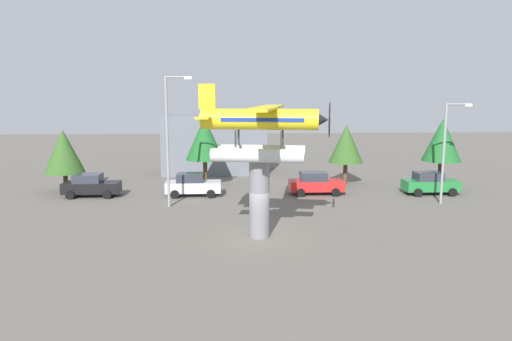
% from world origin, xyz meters
% --- Properties ---
extents(ground_plane, '(140.00, 140.00, 0.00)m').
position_xyz_m(ground_plane, '(0.00, 0.00, 0.00)').
color(ground_plane, '#605B54').
extents(display_pedestal, '(1.10, 1.10, 4.27)m').
position_xyz_m(display_pedestal, '(0.00, 0.00, 2.13)').
color(display_pedestal, slate).
rests_on(display_pedestal, ground).
extents(floatplane_monument, '(7.13, 10.42, 4.00)m').
position_xyz_m(floatplane_monument, '(0.13, -0.02, 5.94)').
color(floatplane_monument, silver).
rests_on(floatplane_monument, display_pedestal).
extents(car_near_black, '(4.20, 2.02, 1.76)m').
position_xyz_m(car_near_black, '(-12.16, 11.04, 0.88)').
color(car_near_black, black).
rests_on(car_near_black, ground).
extents(car_mid_silver, '(4.20, 2.02, 1.76)m').
position_xyz_m(car_mid_silver, '(-4.41, 10.85, 0.88)').
color(car_mid_silver, silver).
rests_on(car_mid_silver, ground).
extents(car_far_red, '(4.20, 2.02, 1.76)m').
position_xyz_m(car_far_red, '(5.14, 10.84, 0.88)').
color(car_far_red, red).
rests_on(car_far_red, ground).
extents(car_distant_green, '(4.20, 2.02, 1.76)m').
position_xyz_m(car_distant_green, '(14.08, 10.32, 0.88)').
color(car_distant_green, '#237A38').
rests_on(car_distant_green, ground).
extents(streetlight_primary, '(1.84, 0.28, 8.97)m').
position_xyz_m(streetlight_primary, '(-5.61, 7.36, 5.14)').
color(streetlight_primary, gray).
rests_on(streetlight_primary, ground).
extents(streetlight_secondary, '(1.84, 0.28, 7.16)m').
position_xyz_m(streetlight_secondary, '(13.72, 7.14, 4.20)').
color(streetlight_secondary, gray).
rests_on(streetlight_secondary, ground).
extents(storefront_building, '(10.06, 5.32, 5.76)m').
position_xyz_m(storefront_building, '(-2.98, 22.00, 2.88)').
color(storefront_building, slate).
rests_on(storefront_building, ground).
extents(tree_west, '(3.15, 3.15, 5.02)m').
position_xyz_m(tree_west, '(-14.76, 13.22, 3.26)').
color(tree_west, brown).
rests_on(tree_west, ground).
extents(tree_east, '(3.25, 3.25, 5.86)m').
position_xyz_m(tree_east, '(-3.64, 15.08, 4.03)').
color(tree_east, brown).
rests_on(tree_east, ground).
extents(tree_center_back, '(2.96, 2.96, 5.21)m').
position_xyz_m(tree_center_back, '(8.49, 14.83, 3.54)').
color(tree_center_back, brown).
rests_on(tree_center_back, ground).
extents(tree_far_east, '(3.10, 3.10, 5.83)m').
position_xyz_m(tree_far_east, '(15.62, 12.02, 4.08)').
color(tree_far_east, brown).
rests_on(tree_far_east, ground).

